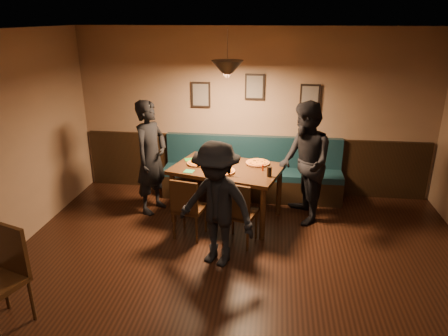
{
  "coord_description": "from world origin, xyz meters",
  "views": [
    {
      "loc": [
        0.37,
        -3.33,
        2.94
      ],
      "look_at": [
        -0.32,
        2.01,
        0.95
      ],
      "focal_mm": 33.03,
      "sensor_mm": 36.0,
      "label": 1
    }
  ],
  "objects_px": {
    "booth_bench": "(252,170)",
    "diner_front": "(217,205)",
    "chair_near_left": "(190,207)",
    "tabasco_bottle": "(263,167)",
    "diner_right": "(305,163)",
    "chair_near_right": "(240,212)",
    "diner_left": "(151,157)",
    "soda_glass": "(269,172)",
    "dining_table": "(227,193)"
  },
  "relations": [
    {
      "from": "booth_bench",
      "to": "diner_front",
      "type": "relative_size",
      "value": 1.88
    },
    {
      "from": "chair_near_left",
      "to": "tabasco_bottle",
      "type": "height_order",
      "value": "tabasco_bottle"
    },
    {
      "from": "chair_near_left",
      "to": "tabasco_bottle",
      "type": "bearing_deg",
      "value": 39.98
    },
    {
      "from": "diner_right",
      "to": "chair_near_left",
      "type": "bearing_deg",
      "value": -79.92
    },
    {
      "from": "chair_near_right",
      "to": "tabasco_bottle",
      "type": "height_order",
      "value": "tabasco_bottle"
    },
    {
      "from": "diner_right",
      "to": "diner_front",
      "type": "distance_m",
      "value": 1.73
    },
    {
      "from": "chair_near_right",
      "to": "diner_right",
      "type": "bearing_deg",
      "value": 58.29
    },
    {
      "from": "chair_near_right",
      "to": "diner_front",
      "type": "distance_m",
      "value": 0.67
    },
    {
      "from": "diner_right",
      "to": "tabasco_bottle",
      "type": "relative_size",
      "value": 16.83
    },
    {
      "from": "diner_left",
      "to": "tabasco_bottle",
      "type": "bearing_deg",
      "value": -77.57
    },
    {
      "from": "diner_right",
      "to": "chair_near_right",
      "type": "bearing_deg",
      "value": -61.52
    },
    {
      "from": "chair_near_right",
      "to": "tabasco_bottle",
      "type": "distance_m",
      "value": 0.8
    },
    {
      "from": "soda_glass",
      "to": "diner_front",
      "type": "bearing_deg",
      "value": -123.28
    },
    {
      "from": "dining_table",
      "to": "chair_near_right",
      "type": "height_order",
      "value": "chair_near_right"
    },
    {
      "from": "diner_left",
      "to": "diner_right",
      "type": "height_order",
      "value": "diner_right"
    },
    {
      "from": "chair_near_right",
      "to": "diner_left",
      "type": "xyz_separation_m",
      "value": [
        -1.46,
        0.83,
        0.43
      ]
    },
    {
      "from": "chair_near_right",
      "to": "diner_left",
      "type": "relative_size",
      "value": 0.52
    },
    {
      "from": "booth_bench",
      "to": "diner_right",
      "type": "distance_m",
      "value": 1.18
    },
    {
      "from": "chair_near_left",
      "to": "chair_near_right",
      "type": "distance_m",
      "value": 0.72
    },
    {
      "from": "diner_front",
      "to": "chair_near_left",
      "type": "bearing_deg",
      "value": 150.23
    },
    {
      "from": "chair_near_left",
      "to": "diner_left",
      "type": "xyz_separation_m",
      "value": [
        -0.75,
        0.74,
        0.44
      ]
    },
    {
      "from": "dining_table",
      "to": "diner_front",
      "type": "height_order",
      "value": "diner_front"
    },
    {
      "from": "chair_near_right",
      "to": "chair_near_left",
      "type": "bearing_deg",
      "value": -171.27
    },
    {
      "from": "booth_bench",
      "to": "chair_near_right",
      "type": "height_order",
      "value": "booth_bench"
    },
    {
      "from": "chair_near_right",
      "to": "soda_glass",
      "type": "height_order",
      "value": "soda_glass"
    },
    {
      "from": "diner_right",
      "to": "tabasco_bottle",
      "type": "bearing_deg",
      "value": -87.42
    },
    {
      "from": "soda_glass",
      "to": "booth_bench",
      "type": "bearing_deg",
      "value": 105.21
    },
    {
      "from": "booth_bench",
      "to": "diner_front",
      "type": "bearing_deg",
      "value": -98.21
    },
    {
      "from": "diner_left",
      "to": "diner_front",
      "type": "distance_m",
      "value": 1.82
    },
    {
      "from": "diner_front",
      "to": "booth_bench",
      "type": "bearing_deg",
      "value": 104.65
    },
    {
      "from": "diner_front",
      "to": "soda_glass",
      "type": "relative_size",
      "value": 11.09
    },
    {
      "from": "diner_left",
      "to": "diner_front",
      "type": "xyz_separation_m",
      "value": [
        1.22,
        -1.35,
        -0.09
      ]
    },
    {
      "from": "chair_near_right",
      "to": "soda_glass",
      "type": "relative_size",
      "value": 6.41
    },
    {
      "from": "booth_bench",
      "to": "chair_near_right",
      "type": "bearing_deg",
      "value": -92.04
    },
    {
      "from": "diner_right",
      "to": "diner_front",
      "type": "height_order",
      "value": "diner_right"
    },
    {
      "from": "dining_table",
      "to": "chair_near_right",
      "type": "distance_m",
      "value": 0.75
    },
    {
      "from": "booth_bench",
      "to": "soda_glass",
      "type": "bearing_deg",
      "value": -74.79
    },
    {
      "from": "booth_bench",
      "to": "diner_left",
      "type": "height_order",
      "value": "diner_left"
    },
    {
      "from": "dining_table",
      "to": "tabasco_bottle",
      "type": "xyz_separation_m",
      "value": [
        0.53,
        -0.08,
        0.47
      ]
    },
    {
      "from": "diner_right",
      "to": "dining_table",
      "type": "bearing_deg",
      "value": -98.99
    },
    {
      "from": "diner_right",
      "to": "soda_glass",
      "type": "relative_size",
      "value": 12.67
    },
    {
      "from": "diner_left",
      "to": "soda_glass",
      "type": "relative_size",
      "value": 12.4
    },
    {
      "from": "chair_near_left",
      "to": "diner_right",
      "type": "relative_size",
      "value": 0.49
    },
    {
      "from": "chair_near_right",
      "to": "diner_right",
      "type": "relative_size",
      "value": 0.51
    },
    {
      "from": "tabasco_bottle",
      "to": "diner_front",
      "type": "bearing_deg",
      "value": -114.02
    },
    {
      "from": "booth_bench",
      "to": "tabasco_bottle",
      "type": "height_order",
      "value": "booth_bench"
    },
    {
      "from": "dining_table",
      "to": "diner_left",
      "type": "xyz_separation_m",
      "value": [
        -1.2,
        0.13,
        0.47
      ]
    },
    {
      "from": "chair_near_left",
      "to": "dining_table",
      "type": "bearing_deg",
      "value": 65.26
    },
    {
      "from": "chair_near_right",
      "to": "tabasco_bottle",
      "type": "bearing_deg",
      "value": 82.54
    },
    {
      "from": "dining_table",
      "to": "booth_bench",
      "type": "bearing_deg",
      "value": 84.24
    }
  ]
}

